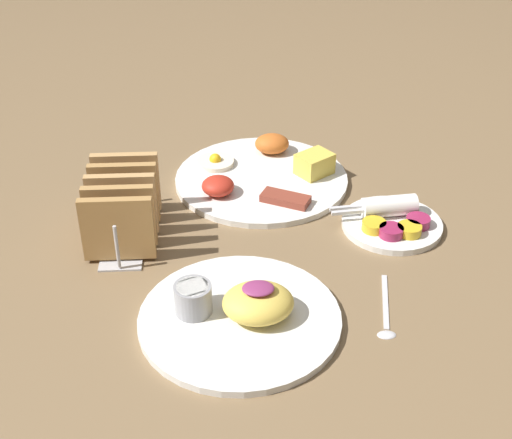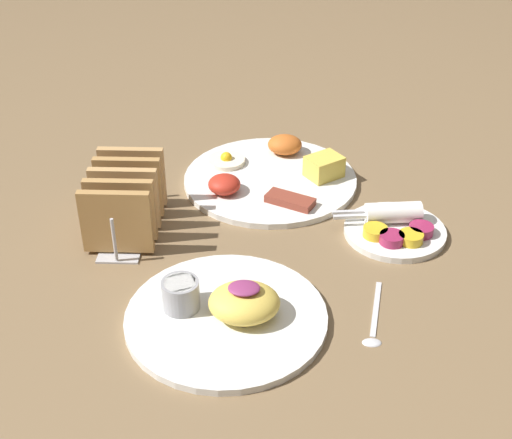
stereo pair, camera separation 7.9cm
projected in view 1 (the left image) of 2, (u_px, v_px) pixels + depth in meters
ground_plane at (262, 250)px, 1.03m from camera, size 3.00×3.00×0.00m
plate_breakfast at (263, 175)px, 1.19m from camera, size 0.29×0.29×0.05m
plate_condiments at (392, 221)px, 1.07m from camera, size 0.17×0.15×0.04m
plate_foreground at (240, 312)px, 0.89m from camera, size 0.26×0.26×0.06m
toast_rack at (123, 207)px, 1.03m from camera, size 0.10×0.18×0.10m
teaspoon at (386, 316)px, 0.90m from camera, size 0.04×0.13×0.01m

